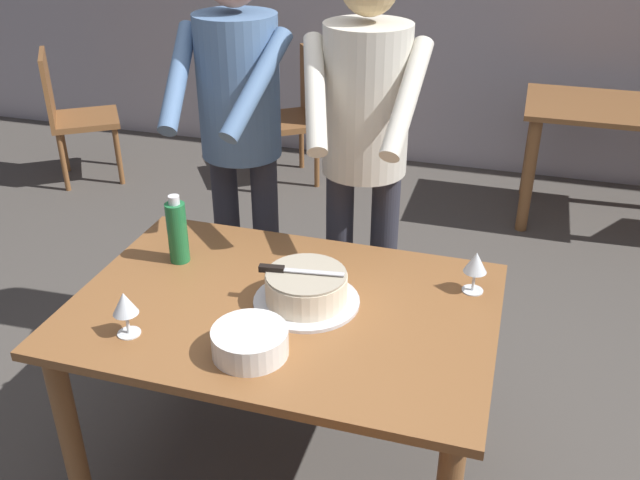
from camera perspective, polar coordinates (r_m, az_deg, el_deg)
ground_plane at (r=2.71m, az=-2.61°, el=-18.59°), size 14.00×14.00×0.00m
main_dining_table at (r=2.29m, az=-2.96°, el=-7.77°), size 1.34×0.92×0.75m
cake_on_platter at (r=2.20m, az=-1.12°, el=-4.04°), size 0.34×0.34×0.11m
cake_knife at (r=2.18m, az=-3.00°, el=-2.44°), size 0.27×0.06×0.02m
plate_stack at (r=2.00m, az=-5.75°, el=-8.29°), size 0.22×0.22×0.08m
wine_glass_near at (r=2.29m, az=12.62°, el=-1.91°), size 0.08×0.08×0.14m
wine_glass_far at (r=2.11m, az=-15.69°, el=-5.13°), size 0.08×0.08×0.14m
water_bottle at (r=2.45m, az=-11.60°, el=0.69°), size 0.07×0.07×0.25m
person_cutting_cake at (r=2.63m, az=3.66°, el=8.16°), size 0.46×0.57×1.72m
person_standing_beside at (r=2.81m, az=-6.60°, el=9.37°), size 0.47×0.56×1.72m
background_table at (r=4.53m, az=22.59°, el=8.16°), size 1.00×0.70×0.74m
background_chair_0 at (r=5.12m, az=-19.62°, el=9.85°), size 0.61×0.61×0.90m
background_chair_2 at (r=4.83m, az=-2.15°, el=10.43°), size 0.61×0.61×0.90m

